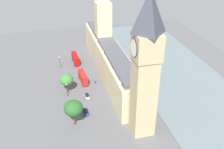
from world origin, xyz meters
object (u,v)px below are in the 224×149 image
at_px(parliament_building, 109,57).
at_px(street_lamp_leading, 67,87).
at_px(street_lamp_far_end, 60,60).
at_px(double_decker_bus_under_trees, 83,77).
at_px(clock_tower, 145,66).
at_px(plane_tree_near_tower, 73,108).
at_px(double_decker_bus_opposite_hall, 75,58).
at_px(plane_tree_trailing, 66,80).
at_px(car_silver_by_river_gate, 87,96).
at_px(car_blue_kerbside, 86,112).
at_px(pedestrian_midblock, 95,82).

height_order(parliament_building, street_lamp_leading, parliament_building).
distance_m(street_lamp_far_end, street_lamp_leading, 27.89).
bearing_deg(double_decker_bus_under_trees, clock_tower, 106.26).
bearing_deg(clock_tower, plane_tree_near_tower, -21.78).
xyz_separation_m(street_lamp_far_end, street_lamp_leading, (-0.69, 27.88, 0.07)).
distance_m(double_decker_bus_opposite_hall, plane_tree_trailing, 29.46).
bearing_deg(plane_tree_trailing, parliament_building, -150.17).
distance_m(parliament_building, double_decker_bus_under_trees, 16.61).
bearing_deg(street_lamp_far_end, clock_tower, 113.00).
height_order(plane_tree_trailing, street_lamp_far_end, plane_tree_trailing).
distance_m(car_silver_by_river_gate, plane_tree_near_tower, 19.25).
xyz_separation_m(double_decker_bus_opposite_hall, street_lamp_far_end, (8.53, 3.35, 1.66)).
bearing_deg(car_blue_kerbside, double_decker_bus_opposite_hall, 87.77).
distance_m(double_decker_bus_opposite_hall, street_lamp_far_end, 9.31).
bearing_deg(double_decker_bus_under_trees, street_lamp_far_end, -66.64).
bearing_deg(double_decker_bus_opposite_hall, car_blue_kerbside, 84.36).
bearing_deg(parliament_building, clock_tower, 90.87).
distance_m(car_silver_by_river_gate, street_lamp_far_end, 32.92).
relative_size(double_decker_bus_opposite_hall, double_decker_bus_under_trees, 1.00).
bearing_deg(plane_tree_trailing, pedestrian_midblock, -162.19).
distance_m(double_decker_bus_opposite_hall, pedestrian_midblock, 24.68).
distance_m(parliament_building, plane_tree_near_tower, 42.51).
xyz_separation_m(double_decker_bus_opposite_hall, plane_tree_trailing, (7.53, 28.22, 3.89)).
height_order(plane_tree_near_tower, street_lamp_leading, plane_tree_near_tower).
height_order(double_decker_bus_opposite_hall, plane_tree_trailing, plane_tree_trailing).
distance_m(car_blue_kerbside, pedestrian_midblock, 23.35).
bearing_deg(car_silver_by_river_gate, car_blue_kerbside, 75.56).
height_order(double_decker_bus_opposite_hall, double_decker_bus_under_trees, same).
xyz_separation_m(double_decker_bus_under_trees, plane_tree_near_tower, (8.13, 30.42, 4.97)).
xyz_separation_m(clock_tower, plane_tree_trailing, (23.30, -32.36, -20.19)).
distance_m(double_decker_bus_opposite_hall, car_silver_by_river_gate, 34.97).
xyz_separation_m(double_decker_bus_under_trees, street_lamp_far_end, (9.27, -17.56, 1.66)).
bearing_deg(car_blue_kerbside, clock_tower, -39.16).
height_order(plane_tree_trailing, plane_tree_near_tower, plane_tree_near_tower).
distance_m(car_blue_kerbside, street_lamp_far_end, 42.87).
bearing_deg(clock_tower, double_decker_bus_under_trees, -69.26).
bearing_deg(plane_tree_trailing, double_decker_bus_under_trees, -138.53).
distance_m(parliament_building, car_blue_kerbside, 35.85).
height_order(clock_tower, double_decker_bus_opposite_hall, clock_tower).
height_order(double_decker_bus_opposite_hall, pedestrian_midblock, double_decker_bus_opposite_hall).
distance_m(double_decker_bus_opposite_hall, plane_tree_near_tower, 52.09).
height_order(double_decker_bus_under_trees, plane_tree_near_tower, plane_tree_near_tower).
bearing_deg(car_blue_kerbside, double_decker_bus_under_trees, 83.70).
xyz_separation_m(double_decker_bus_under_trees, street_lamp_leading, (8.58, 10.32, 1.74)).
xyz_separation_m(double_decker_bus_opposite_hall, car_blue_kerbside, (2.23, 45.62, -1.75)).
xyz_separation_m(parliament_building, plane_tree_trailing, (22.61, 12.96, -2.31)).
bearing_deg(car_silver_by_river_gate, pedestrian_midblock, -120.45).
xyz_separation_m(double_decker_bus_under_trees, plane_tree_trailing, (8.27, 7.31, 3.89)).
relative_size(clock_tower, car_blue_kerbside, 11.63).
bearing_deg(street_lamp_leading, car_blue_kerbside, 111.27).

